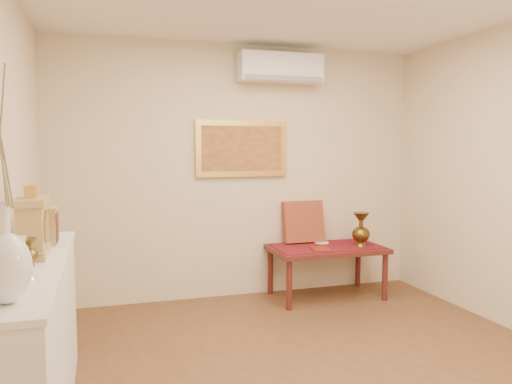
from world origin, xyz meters
name	(u,v)px	position (x,y,z in m)	size (l,w,h in m)	color
wall_back	(241,172)	(0.00, 2.25, 1.35)	(4.00, 0.02, 2.70)	beige
white_vase	(2,174)	(-1.81, -0.77, 1.50)	(0.20, 0.20, 1.05)	white
candlestick	(24,257)	(-1.80, -0.38, 1.09)	(0.10, 0.10, 0.21)	silver
brass_urn_small	(29,248)	(-1.81, -0.10, 1.08)	(0.09, 0.09, 0.20)	brown
table_cloth	(327,246)	(0.85, 1.88, 0.55)	(1.14, 0.59, 0.01)	maroon
brass_urn_tall	(361,226)	(1.20, 1.78, 0.78)	(0.19, 0.19, 0.44)	brown
plate	(322,242)	(0.87, 2.05, 0.56)	(0.16, 0.16, 0.01)	white
menu	(320,249)	(0.71, 1.73, 0.56)	(0.18, 0.25, 0.01)	maroon
cushion	(303,222)	(0.69, 2.16, 0.79)	(0.46, 0.10, 0.46)	maroon
display_ledge	(33,348)	(-1.82, 0.00, 0.49)	(0.37, 2.02, 0.98)	white
mantel_clock	(33,227)	(-1.82, 0.15, 1.15)	(0.17, 0.36, 0.41)	tan
wooden_chest	(45,226)	(-1.80, 0.52, 1.10)	(0.16, 0.21, 0.24)	tan
low_table	(327,253)	(0.85, 1.88, 0.48)	(1.20, 0.70, 0.55)	#551D19
painting	(242,149)	(0.00, 2.22, 1.60)	(1.00, 0.06, 0.60)	gold
ac_unit	(280,68)	(0.40, 2.12, 2.45)	(0.90, 0.25, 0.30)	white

